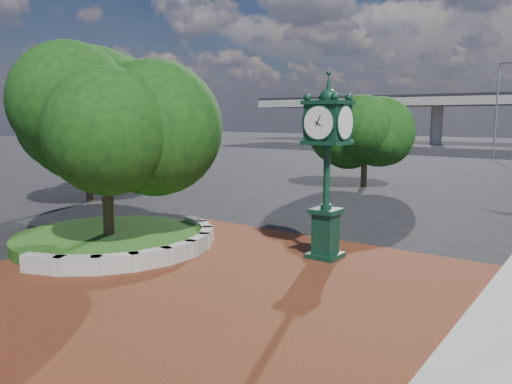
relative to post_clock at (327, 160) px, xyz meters
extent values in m
plane|color=black|center=(-1.51, -2.81, -2.98)|extent=(200.00, 200.00, 0.00)
cube|color=maroon|center=(-1.51, -3.81, -2.96)|extent=(12.00, 12.00, 0.04)
cube|color=#9E9B93|center=(-5.42, -5.81, -2.71)|extent=(1.29, 0.76, 0.54)
cube|color=#9E9B93|center=(-4.57, -5.34, -2.71)|extent=(1.20, 1.04, 0.54)
cube|color=#9E9B93|center=(-3.89, -4.64, -2.71)|extent=(1.00, 1.22, 0.54)
cube|color=#9E9B93|center=(-3.46, -3.77, -2.71)|extent=(0.71, 1.30, 0.54)
cube|color=#9E9B93|center=(-3.31, -2.81, -2.71)|extent=(0.35, 1.25, 0.54)
cube|color=#9E9B93|center=(-3.46, -1.84, -2.71)|extent=(0.71, 1.30, 0.54)
cube|color=#9E9B93|center=(-3.89, -0.97, -2.71)|extent=(1.00, 1.22, 0.54)
cube|color=#9E9B93|center=(-4.57, -0.27, -2.71)|extent=(1.20, 1.04, 0.54)
cube|color=#9E9B93|center=(-5.42, 0.20, -2.71)|extent=(1.29, 0.76, 0.54)
cylinder|color=#164513|center=(-6.51, -2.81, -2.78)|extent=(6.10, 6.10, 0.40)
cylinder|color=#9E9B93|center=(-36.51, 67.19, 0.02)|extent=(1.80, 1.80, 6.00)
cylinder|color=#9E9B93|center=(-16.51, 67.19, 0.02)|extent=(1.80, 1.80, 6.00)
cylinder|color=#38281C|center=(-6.51, -2.81, -1.89)|extent=(0.36, 0.36, 2.17)
sphere|color=#0E350F|center=(-6.51, -2.81, 0.75)|extent=(5.20, 5.20, 5.20)
cylinder|color=#38281C|center=(-14.51, 2.19, -1.75)|extent=(0.36, 0.36, 2.45)
sphere|color=#0E350F|center=(-14.51, 2.19, 1.15)|extent=(5.60, 5.60, 5.60)
cylinder|color=#38281C|center=(-5.51, 15.19, -2.02)|extent=(0.36, 0.36, 1.92)
sphere|color=#0E350F|center=(-5.51, 15.19, 0.27)|extent=(4.40, 4.40, 4.40)
cube|color=black|center=(0.00, 0.00, -2.89)|extent=(0.91, 0.91, 0.18)
cube|color=black|center=(0.00, 0.00, -2.18)|extent=(0.63, 0.63, 1.26)
cube|color=black|center=(0.00, 0.00, -1.52)|extent=(0.80, 0.80, 0.14)
cylinder|color=black|center=(0.00, 0.00, -0.48)|extent=(0.19, 0.19, 1.94)
cube|color=black|center=(0.00, 0.00, 1.07)|extent=(1.03, 1.03, 1.03)
cylinder|color=white|center=(0.00, -0.54, 1.07)|extent=(0.91, 0.07, 0.91)
cylinder|color=white|center=(0.00, 0.54, 1.07)|extent=(0.91, 0.07, 0.91)
cylinder|color=white|center=(-0.54, 0.00, 1.07)|extent=(0.07, 0.91, 0.91)
cylinder|color=white|center=(0.54, 0.00, 1.07)|extent=(0.07, 0.91, 0.91)
sphere|color=black|center=(0.00, 0.00, 1.78)|extent=(0.50, 0.50, 0.50)
cone|color=black|center=(0.00, 0.00, 2.16)|extent=(0.21, 0.21, 0.57)
cylinder|color=slate|center=(-2.97, 39.89, 1.61)|extent=(0.16, 0.16, 9.19)
cube|color=slate|center=(-2.11, 39.57, 6.21)|extent=(1.78, 0.78, 0.12)
camera|label=1|loc=(6.85, -12.95, 1.24)|focal=35.00mm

